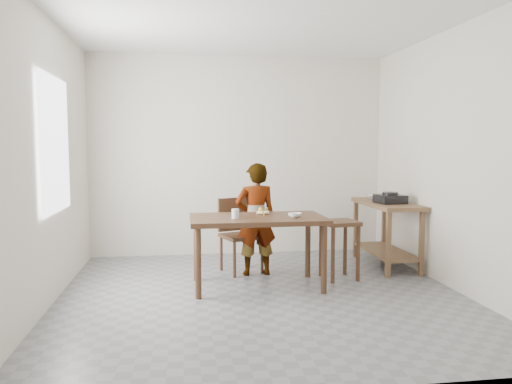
{
  "coord_description": "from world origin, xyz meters",
  "views": [
    {
      "loc": [
        -0.77,
        -4.81,
        1.48
      ],
      "look_at": [
        0.0,
        0.4,
        1.0
      ],
      "focal_mm": 35.0,
      "sensor_mm": 36.0,
      "label": 1
    }
  ],
  "objects": [
    {
      "name": "floor",
      "position": [
        0.0,
        0.0,
        -0.02
      ],
      "size": [
        4.0,
        4.0,
        0.04
      ],
      "primitive_type": "cube",
      "color": "slate",
      "rests_on": "ground"
    },
    {
      "name": "ceiling",
      "position": [
        0.0,
        0.0,
        2.72
      ],
      "size": [
        4.0,
        4.0,
        0.04
      ],
      "primitive_type": "cube",
      "color": "white",
      "rests_on": "wall_back"
    },
    {
      "name": "wall_back",
      "position": [
        0.0,
        2.02,
        1.35
      ],
      "size": [
        4.0,
        0.04,
        2.7
      ],
      "primitive_type": "cube",
      "color": "silver",
      "rests_on": "ground"
    },
    {
      "name": "wall_front",
      "position": [
        0.0,
        -2.02,
        1.35
      ],
      "size": [
        4.0,
        0.04,
        2.7
      ],
      "primitive_type": "cube",
      "color": "silver",
      "rests_on": "ground"
    },
    {
      "name": "wall_left",
      "position": [
        -2.02,
        0.0,
        1.35
      ],
      "size": [
        0.04,
        4.0,
        2.7
      ],
      "primitive_type": "cube",
      "color": "silver",
      "rests_on": "ground"
    },
    {
      "name": "wall_right",
      "position": [
        2.02,
        0.0,
        1.35
      ],
      "size": [
        0.04,
        4.0,
        2.7
      ],
      "primitive_type": "cube",
      "color": "silver",
      "rests_on": "ground"
    },
    {
      "name": "window_pane",
      "position": [
        -1.97,
        0.2,
        1.5
      ],
      "size": [
        0.02,
        1.1,
        1.3
      ],
      "primitive_type": "cube",
      "color": "white",
      "rests_on": "wall_left"
    },
    {
      "name": "dining_table",
      "position": [
        0.0,
        0.3,
        0.38
      ],
      "size": [
        1.4,
        0.8,
        0.75
      ],
      "primitive_type": null,
      "color": "#422918",
      "rests_on": "floor"
    },
    {
      "name": "prep_counter",
      "position": [
        1.72,
        1.0,
        0.4
      ],
      "size": [
        0.5,
        1.2,
        0.8
      ],
      "primitive_type": null,
      "color": "brown",
      "rests_on": "floor"
    },
    {
      "name": "child",
      "position": [
        0.06,
        0.81,
        0.65
      ],
      "size": [
        0.5,
        0.35,
        1.29
      ],
      "primitive_type": "imported",
      "rotation": [
        0.0,
        0.0,
        3.22
      ],
      "color": "white",
      "rests_on": "floor"
    },
    {
      "name": "dining_chair",
      "position": [
        -0.09,
        0.95,
        0.43
      ],
      "size": [
        0.54,
        0.54,
        0.87
      ],
      "primitive_type": null,
      "rotation": [
        0.0,
        0.0,
        0.35
      ],
      "color": "#422918",
      "rests_on": "floor"
    },
    {
      "name": "stool",
      "position": [
        0.96,
        0.49,
        0.33
      ],
      "size": [
        0.43,
        0.43,
        0.66
      ],
      "primitive_type": null,
      "rotation": [
        0.0,
        0.0,
        0.16
      ],
      "color": "#422918",
      "rests_on": "floor"
    },
    {
      "name": "glass_tumbler",
      "position": [
        -0.24,
        0.21,
        0.8
      ],
      "size": [
        0.1,
        0.1,
        0.1
      ],
      "primitive_type": "cylinder",
      "rotation": [
        0.0,
        0.0,
        -0.41
      ],
      "color": "silver",
      "rests_on": "dining_table"
    },
    {
      "name": "small_bowl",
      "position": [
        0.38,
        0.19,
        0.77
      ],
      "size": [
        0.18,
        0.18,
        0.05
      ],
      "primitive_type": "imported",
      "rotation": [
        0.0,
        0.0,
        0.31
      ],
      "color": "white",
      "rests_on": "dining_table"
    },
    {
      "name": "banana",
      "position": [
        0.08,
        0.45,
        0.78
      ],
      "size": [
        0.18,
        0.16,
        0.05
      ],
      "primitive_type": null,
      "rotation": [
        0.0,
        0.0,
        -0.37
      ],
      "color": "#EADA4E",
      "rests_on": "dining_table"
    },
    {
      "name": "serving_bowl",
      "position": [
        1.69,
        1.33,
        0.83
      ],
      "size": [
        0.26,
        0.26,
        0.06
      ],
      "primitive_type": "imported",
      "rotation": [
        0.0,
        0.0,
        -0.2
      ],
      "color": "white",
      "rests_on": "prep_counter"
    },
    {
      "name": "gas_burner",
      "position": [
        1.7,
        0.86,
        0.85
      ],
      "size": [
        0.34,
        0.34,
        0.1
      ],
      "primitive_type": "cube",
      "rotation": [
        0.0,
        0.0,
        0.1
      ],
      "color": "black",
      "rests_on": "prep_counter"
    }
  ]
}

